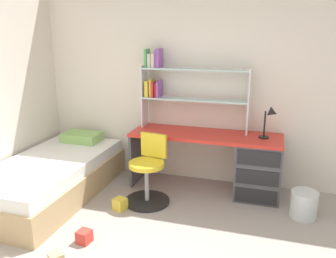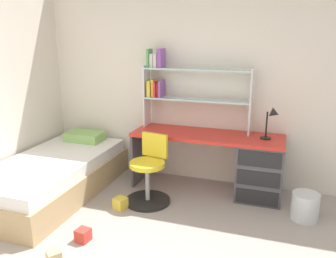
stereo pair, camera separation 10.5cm
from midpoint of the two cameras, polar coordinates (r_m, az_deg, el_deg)
The scene contains 9 objects.
room_shell at distance 3.53m, azimuth -18.53°, elevation 6.29°, with size 5.42×6.31×2.75m.
desk at distance 4.23m, azimuth 11.63°, elevation -5.45°, with size 1.81×0.57×0.72m.
bookshelf_hutch at distance 4.32m, azimuth 1.27°, elevation 7.37°, with size 1.34×0.22×0.99m.
desk_lamp at distance 4.05m, azimuth 15.82°, elevation 1.82°, with size 0.20×0.17×0.38m.
swivel_chair at distance 4.01m, azimuth -4.06°, elevation -7.80°, with size 0.52×0.52×0.78m.
bed_platform at distance 4.42m, azimuth -19.29°, elevation -7.48°, with size 1.03×2.01×0.58m.
waste_bin at distance 3.99m, azimuth 20.72°, elevation -11.53°, with size 0.28×0.28×0.29m, color silver.
toy_block_red_0 at distance 3.48m, azimuth -14.48°, elevation -16.75°, with size 0.12×0.12×0.12m, color red.
toy_block_yellow_2 at distance 3.97m, azimuth -8.66°, elevation -12.10°, with size 0.13×0.13×0.13m, color gold.
Camera 1 is at (0.77, -1.62, 1.89)m, focal length 37.07 mm.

